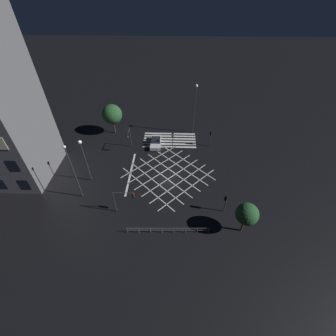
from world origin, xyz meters
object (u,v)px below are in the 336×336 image
object	(u,v)px
traffic_light_ne_main	(125,198)
street_lamp_far	(83,152)
street_lamp_east	(195,99)
street_tree_far	(247,214)
traffic_light_nw_main	(225,200)
traffic_light_sw_main	(211,135)
traffic_light_se_cross	(129,136)
traffic_light_median_south	(173,137)
street_tree_near	(112,114)
street_lamp_west	(72,167)
waiting_car	(156,142)

from	to	relation	value
traffic_light_ne_main	street_lamp_far	xyz separation A→B (m)	(6.69, -5.99, 2.58)
street_lamp_east	street_tree_far	xyz separation A→B (m)	(-5.04, 22.86, -3.78)
street_lamp_far	street_tree_far	distance (m)	23.39
traffic_light_nw_main	traffic_light_sw_main	bearing A→B (deg)	-88.93
traffic_light_se_cross	street_lamp_far	size ratio (longest dim) A/B	0.54
traffic_light_nw_main	street_lamp_east	xyz separation A→B (m)	(3.17, -19.86, 4.87)
traffic_light_median_south	street_lamp_far	world-z (taller)	street_lamp_far
street_tree_near	street_lamp_west	bearing A→B (deg)	85.80
traffic_light_se_cross	traffic_light_median_south	xyz separation A→B (m)	(-7.69, -0.78, -0.47)
traffic_light_se_cross	street_lamp_west	distance (m)	12.96
traffic_light_se_cross	traffic_light_sw_main	bearing A→B (deg)	96.54
street_tree_near	traffic_light_median_south	bearing A→B (deg)	157.47
traffic_light_nw_main	street_tree_near	bearing A→B (deg)	-45.47
traffic_light_se_cross	street_tree_near	size ratio (longest dim) A/B	0.67
traffic_light_se_cross	traffic_light_nw_main	bearing A→B (deg)	47.63
traffic_light_se_cross	traffic_light_median_south	bearing A→B (deg)	95.78
street_lamp_west	street_tree_far	world-z (taller)	street_lamp_west
traffic_light_se_cross	waiting_car	world-z (taller)	traffic_light_se_cross
traffic_light_median_south	street_tree_near	size ratio (longest dim) A/B	0.58
street_lamp_far	waiting_car	bearing A→B (deg)	-134.08
street_tree_far	street_tree_near	bearing A→B (deg)	-46.92
traffic_light_se_cross	street_lamp_far	bearing A→B (deg)	-31.43
traffic_light_se_cross	traffic_light_ne_main	size ratio (longest dim) A/B	1.01
traffic_light_nw_main	street_tree_far	distance (m)	3.70
traffic_light_nw_main	street_lamp_east	bearing A→B (deg)	-80.94
traffic_light_ne_main	street_tree_near	xyz separation A→B (m)	(5.76, -19.73, 1.19)
traffic_light_se_cross	street_tree_far	world-z (taller)	street_tree_far
street_lamp_east	street_tree_near	xyz separation A→B (m)	(15.72, 0.66, -3.04)
traffic_light_median_south	street_tree_far	xyz separation A→B (m)	(-9.06, 17.35, 0.91)
traffic_light_se_cross	street_lamp_east	distance (m)	13.94
traffic_light_median_south	street_lamp_east	distance (m)	8.28
street_lamp_west	street_lamp_far	bearing A→B (deg)	-95.53
traffic_light_median_south	street_tree_near	world-z (taller)	street_tree_near
street_tree_near	traffic_light_ne_main	bearing A→B (deg)	106.28
traffic_light_se_cross	waiting_car	distance (m)	5.40
traffic_light_median_south	street_tree_near	bearing A→B (deg)	-112.53
traffic_light_ne_main	street_lamp_west	bearing A→B (deg)	159.82
traffic_light_sw_main	street_lamp_west	distance (m)	24.07
traffic_light_nw_main	street_tree_near	world-z (taller)	street_tree_near
traffic_light_ne_main	street_tree_near	size ratio (longest dim) A/B	0.66
traffic_light_nw_main	traffic_light_se_cross	distance (m)	20.14
traffic_light_nw_main	traffic_light_sw_main	xyz separation A→B (m)	(0.29, -15.24, 0.03)
street_tree_near	street_tree_far	bearing A→B (deg)	133.08
traffic_light_ne_main	street_lamp_far	size ratio (longest dim) A/B	0.53
traffic_light_median_south	traffic_light_sw_main	distance (m)	6.96
street_tree_far	traffic_light_median_south	bearing A→B (deg)	-62.42
street_lamp_far	traffic_light_sw_main	bearing A→B (deg)	-153.43
traffic_light_se_cross	street_lamp_far	xyz separation A→B (m)	(4.95, 8.10, 2.58)
waiting_car	street_tree_far	bearing A→B (deg)	33.72
traffic_light_nw_main	street_lamp_west	xyz separation A→B (m)	(20.15, -2.05, 3.38)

